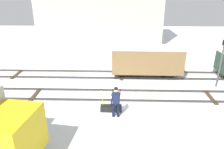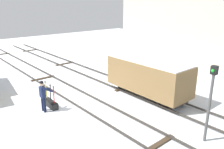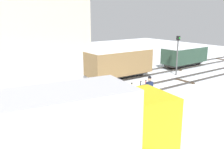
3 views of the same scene
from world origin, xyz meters
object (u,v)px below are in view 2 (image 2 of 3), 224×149
at_px(rail_worker, 43,94).
at_px(freight_car_back_track, 148,76).
at_px(switch_lever_frame, 51,103).
at_px(signal_post, 211,96).

xyz_separation_m(rail_worker, freight_car_back_track, (2.39, 6.01, 0.37)).
distance_m(switch_lever_frame, rail_worker, 1.00).
bearing_deg(rail_worker, switch_lever_frame, 118.46).
bearing_deg(freight_car_back_track, rail_worker, -111.27).
relative_size(switch_lever_frame, freight_car_back_track, 0.26).
distance_m(switch_lever_frame, freight_car_back_track, 6.20).
distance_m(switch_lever_frame, signal_post, 8.67).
xyz_separation_m(rail_worker, signal_post, (7.37, 4.15, 1.11)).
distance_m(rail_worker, signal_post, 8.53).
xyz_separation_m(signal_post, freight_car_back_track, (-4.97, 1.86, -0.74)).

